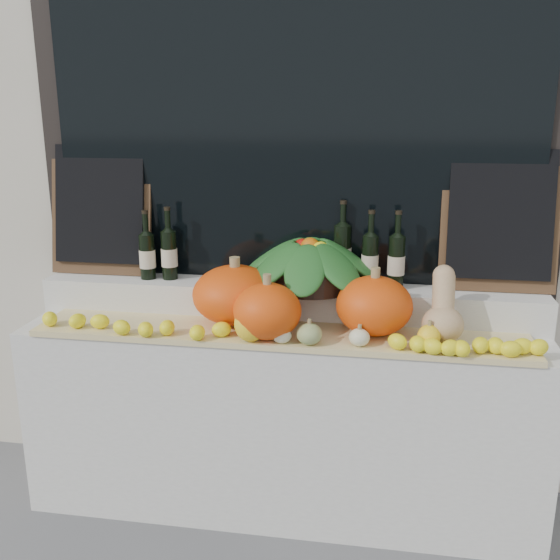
% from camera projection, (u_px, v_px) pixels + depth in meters
% --- Properties ---
extents(storefront_facade, '(7.00, 0.94, 4.50)m').
position_uv_depth(storefront_facade, '(306.00, 18.00, 3.08)').
color(storefront_facade, beige).
rests_on(storefront_facade, ground).
extents(display_sill, '(2.30, 0.55, 0.88)m').
position_uv_depth(display_sill, '(283.00, 417.00, 2.88)').
color(display_sill, silver).
rests_on(display_sill, ground).
extents(rear_tier, '(2.30, 0.25, 0.16)m').
position_uv_depth(rear_tier, '(288.00, 300.00, 2.89)').
color(rear_tier, silver).
rests_on(rear_tier, display_sill).
extents(straw_bedding, '(2.10, 0.32, 0.02)m').
position_uv_depth(straw_bedding, '(278.00, 335.00, 2.64)').
color(straw_bedding, tan).
rests_on(straw_bedding, display_sill).
extents(pumpkin_left, '(0.46, 0.46, 0.26)m').
position_uv_depth(pumpkin_left, '(235.00, 295.00, 2.72)').
color(pumpkin_left, '#EF4F0C').
rests_on(pumpkin_left, straw_bedding).
extents(pumpkin_right, '(0.42, 0.42, 0.25)m').
position_uv_depth(pumpkin_right, '(374.00, 306.00, 2.59)').
color(pumpkin_right, '#EF4F0C').
rests_on(pumpkin_right, straw_bedding).
extents(pumpkin_center, '(0.36, 0.36, 0.23)m').
position_uv_depth(pumpkin_center, '(267.00, 311.00, 2.55)').
color(pumpkin_center, '#EF4F0C').
rests_on(pumpkin_center, straw_bedding).
extents(butternut_squash, '(0.17, 0.22, 0.30)m').
position_uv_depth(butternut_squash, '(443.00, 313.00, 2.52)').
color(butternut_squash, tan).
rests_on(butternut_squash, straw_bedding).
extents(decorative_gourds, '(0.82, 0.15, 0.17)m').
position_uv_depth(decorative_gourds, '(293.00, 330.00, 2.51)').
color(decorative_gourds, '#3C681F').
rests_on(decorative_gourds, straw_bedding).
extents(lemon_heap, '(2.20, 0.16, 0.06)m').
position_uv_depth(lemon_heap, '(274.00, 334.00, 2.53)').
color(lemon_heap, '#FFF31A').
rests_on(lemon_heap, straw_bedding).
extents(produce_bowl, '(0.67, 0.67, 0.23)m').
position_uv_depth(produce_bowl, '(310.00, 262.00, 2.81)').
color(produce_bowl, black).
rests_on(produce_bowl, rear_tier).
extents(wine_bottle_far_left, '(0.08, 0.08, 0.33)m').
position_uv_depth(wine_bottle_far_left, '(147.00, 256.00, 2.93)').
color(wine_bottle_far_left, black).
rests_on(wine_bottle_far_left, rear_tier).
extents(wine_bottle_near_left, '(0.08, 0.08, 0.34)m').
position_uv_depth(wine_bottle_near_left, '(169.00, 254.00, 2.92)').
color(wine_bottle_near_left, black).
rests_on(wine_bottle_near_left, rear_tier).
extents(wine_bottle_tall, '(0.08, 0.08, 0.38)m').
position_uv_depth(wine_bottle_tall, '(342.00, 254.00, 2.85)').
color(wine_bottle_tall, black).
rests_on(wine_bottle_tall, rear_tier).
extents(wine_bottle_near_right, '(0.08, 0.08, 0.35)m').
position_uv_depth(wine_bottle_near_right, '(370.00, 260.00, 2.78)').
color(wine_bottle_near_right, black).
rests_on(wine_bottle_near_right, rear_tier).
extents(wine_bottle_far_right, '(0.08, 0.08, 0.35)m').
position_uv_depth(wine_bottle_far_right, '(396.00, 262.00, 2.76)').
color(wine_bottle_far_right, black).
rests_on(wine_bottle_far_right, rear_tier).
extents(chalkboard_left, '(0.50, 0.14, 0.61)m').
position_uv_depth(chalkboard_left, '(100.00, 207.00, 2.98)').
color(chalkboard_left, '#4C331E').
rests_on(chalkboard_left, rear_tier).
extents(chalkboard_right, '(0.50, 0.14, 0.61)m').
position_uv_depth(chalkboard_right, '(500.00, 218.00, 2.70)').
color(chalkboard_right, '#4C331E').
rests_on(chalkboard_right, rear_tier).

